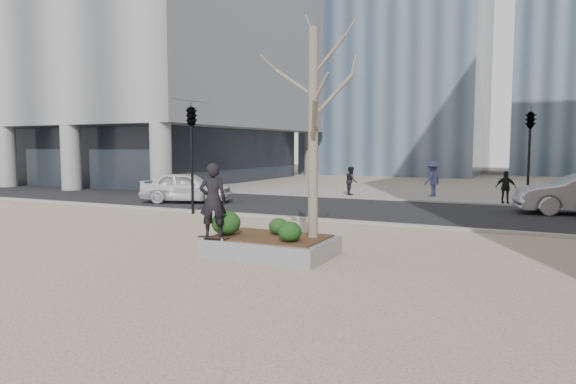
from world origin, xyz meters
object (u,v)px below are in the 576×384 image
at_px(skateboarder, 213,200).
at_px(planter, 271,246).
at_px(police_car, 187,187).
at_px(skateboard, 213,238).

bearing_deg(skateboarder, planter, -174.10).
relative_size(skateboarder, police_car, 0.41).
xyz_separation_m(planter, skateboard, (-1.10, -0.88, 0.26)).
bearing_deg(police_car, skateboarder, -159.49).
distance_m(skateboard, skateboarder, 0.93).
relative_size(skateboard, police_car, 0.18).
distance_m(planter, police_car, 12.73).
relative_size(skateboard, skateboarder, 0.44).
relative_size(planter, skateboard, 3.85).
xyz_separation_m(planter, skateboarder, (-1.10, -0.88, 1.19)).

